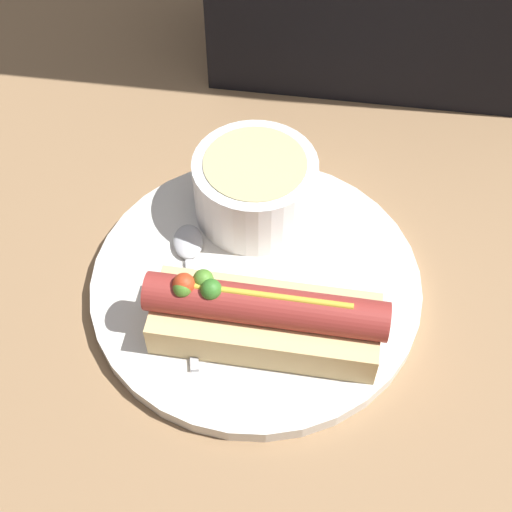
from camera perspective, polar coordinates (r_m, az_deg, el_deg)
ground_plane at (r=0.60m, az=0.00°, el=-2.56°), size 4.00×4.00×0.00m
dinner_plate at (r=0.59m, az=0.00°, el=-2.18°), size 0.27×0.27×0.01m
hot_dog at (r=0.53m, az=0.58°, el=-4.89°), size 0.18×0.06×0.06m
soup_bowl at (r=0.61m, az=-0.07°, el=5.74°), size 0.11×0.11×0.06m
spoon at (r=0.60m, az=-5.38°, el=-0.14°), size 0.05×0.14×0.01m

